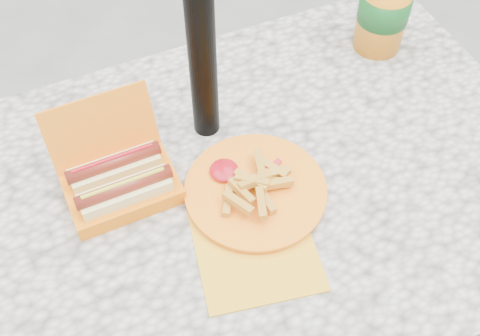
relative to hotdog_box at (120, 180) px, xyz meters
name	(u,v)px	position (x,y,z in m)	size (l,w,h in m)	color
picnic_table	(240,220)	(0.20, -0.08, -0.14)	(1.20, 0.80, 0.75)	beige
hotdog_box	(120,180)	(0.00, 0.00, 0.00)	(0.20, 0.18, 0.15)	orange
fries_plate	(255,194)	(0.21, -0.11, -0.02)	(0.29, 0.35, 0.05)	gold
soda_cup	(385,6)	(0.63, 0.16, 0.07)	(0.11, 0.11, 0.21)	orange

